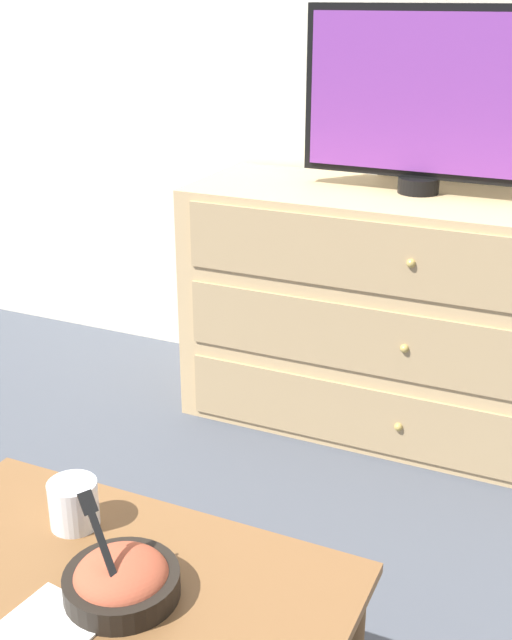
{
  "coord_description": "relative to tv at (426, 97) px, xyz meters",
  "views": [
    {
      "loc": [
        0.6,
        -2.48,
        1.27
      ],
      "look_at": [
        0.03,
        -1.24,
        0.71
      ],
      "focal_mm": 45.0,
      "sensor_mm": 36.0,
      "label": 1
    }
  ],
  "objects": [
    {
      "name": "coffee_table",
      "position": [
        -0.14,
        -1.42,
        -0.68
      ],
      "size": [
        0.8,
        0.46,
        0.38
      ],
      "color": "brown",
      "rests_on": "ground_plane"
    },
    {
      "name": "tv",
      "position": [
        0.0,
        0.0,
        0.0
      ],
      "size": [
        0.69,
        0.12,
        0.51
      ],
      "color": "black",
      "rests_on": "dresser"
    },
    {
      "name": "takeout_bowl",
      "position": [
        -0.1,
        -1.43,
        -0.59
      ],
      "size": [
        0.19,
        0.19,
        0.17
      ],
      "color": "black",
      "rests_on": "coffee_table"
    },
    {
      "name": "dresser",
      "position": [
        0.06,
        -0.05,
        -0.63
      ],
      "size": [
        1.43,
        0.47,
        0.73
      ],
      "color": "tan",
      "rests_on": "ground_plane"
    },
    {
      "name": "ground_plane",
      "position": [
        -0.08,
        0.21,
        -1.0
      ],
      "size": [
        12.0,
        12.0,
        0.0
      ],
      "primitive_type": "plane",
      "color": "#474C56"
    },
    {
      "name": "napkin",
      "position": [
        -0.16,
        -1.54,
        -0.62
      ],
      "size": [
        0.16,
        0.16,
        0.0
      ],
      "color": "white",
      "rests_on": "coffee_table"
    },
    {
      "name": "drink_cup",
      "position": [
        -0.28,
        -1.31,
        -0.58
      ],
      "size": [
        0.09,
        0.09,
        0.09
      ],
      "color": "beige",
      "rests_on": "coffee_table"
    }
  ]
}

